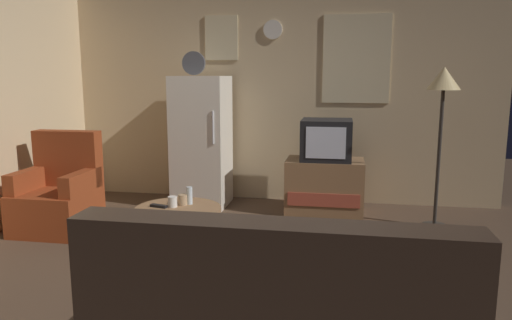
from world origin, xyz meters
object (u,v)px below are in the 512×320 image
(wine_glass, at_px, (189,196))
(remote_control, at_px, (159,206))
(fridge, at_px, (202,141))
(armchair, at_px, (59,196))
(mug_ceramic_tan, at_px, (183,200))
(mug_ceramic_white, at_px, (173,202))
(standing_lamp, at_px, (443,91))
(coffee_table, at_px, (179,232))
(tv_stand, at_px, (325,186))
(crt_tv, at_px, (327,140))

(wine_glass, height_order, remote_control, wine_glass)
(wine_glass, bearing_deg, fridge, 102.38)
(fridge, xyz_separation_m, armchair, (-1.13, -1.14, -0.42))
(wine_glass, relative_size, mug_ceramic_tan, 1.67)
(mug_ceramic_white, distance_m, armchair, 1.44)
(armchair, bearing_deg, wine_glass, -14.20)
(fridge, relative_size, standing_lamp, 1.11)
(fridge, bearing_deg, armchair, -134.80)
(fridge, distance_m, mug_ceramic_tan, 1.59)
(coffee_table, relative_size, mug_ceramic_tan, 8.00)
(tv_stand, bearing_deg, wine_glass, -127.82)
(coffee_table, bearing_deg, standing_lamp, 28.37)
(fridge, xyz_separation_m, tv_stand, (1.43, -0.10, -0.46))
(standing_lamp, bearing_deg, tv_stand, 164.63)
(crt_tv, distance_m, mug_ceramic_tan, 1.88)
(wine_glass, height_order, mug_ceramic_tan, wine_glass)
(wine_glass, bearing_deg, mug_ceramic_tan, -145.80)
(standing_lamp, distance_m, wine_glass, 2.62)
(crt_tv, height_order, remote_control, crt_tv)
(crt_tv, distance_m, remote_control, 2.08)
(mug_ceramic_white, height_order, armchair, armchair)
(remote_control, bearing_deg, standing_lamp, 41.08)
(wine_glass, bearing_deg, coffee_table, -115.87)
(mug_ceramic_tan, distance_m, armchair, 1.47)
(standing_lamp, height_order, wine_glass, standing_lamp)
(tv_stand, relative_size, standing_lamp, 0.53)
(fridge, relative_size, remote_control, 11.80)
(standing_lamp, relative_size, wine_glass, 10.60)
(mug_ceramic_tan, xyz_separation_m, armchair, (-1.41, 0.40, -0.13))
(crt_tv, distance_m, standing_lamp, 1.27)
(fridge, bearing_deg, standing_lamp, -9.03)
(fridge, distance_m, tv_stand, 1.50)
(fridge, distance_m, standing_lamp, 2.65)
(fridge, relative_size, tv_stand, 2.11)
(remote_control, bearing_deg, crt_tv, 63.51)
(mug_ceramic_white, distance_m, remote_control, 0.12)
(fridge, relative_size, armchair, 1.84)
(coffee_table, bearing_deg, wine_glass, 64.13)
(fridge, distance_m, wine_glass, 1.57)
(fridge, relative_size, wine_glass, 11.80)
(tv_stand, bearing_deg, standing_lamp, -15.37)
(standing_lamp, bearing_deg, coffee_table, -151.63)
(fridge, xyz_separation_m, crt_tv, (1.44, -0.10, 0.06))
(armchair, bearing_deg, mug_ceramic_white, -19.70)
(armchair, bearing_deg, fridge, 45.20)
(tv_stand, xyz_separation_m, mug_ceramic_white, (-1.21, -1.53, 0.17))
(wine_glass, height_order, armchair, armchair)
(fridge, relative_size, crt_tv, 3.28)
(coffee_table, bearing_deg, remote_control, -173.76)
(coffee_table, distance_m, mug_ceramic_tan, 0.27)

